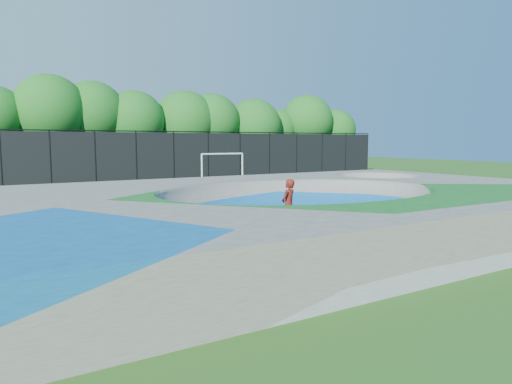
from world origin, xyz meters
TOP-DOWN VIEW (x-y plane):
  - ground at (0.00, 0.00)m, footprint 120.00×120.00m
  - skate_deck at (0.00, 0.00)m, footprint 22.00×14.00m
  - skater at (-0.63, -0.02)m, footprint 0.81×0.69m
  - skateboard at (-0.63, -0.02)m, footprint 0.79×0.57m
  - soccer_goal at (5.57, 17.52)m, footprint 3.56×0.12m
  - fence at (0.00, 21.00)m, footprint 48.09×0.09m
  - treeline at (1.91, 26.46)m, footprint 51.61×6.34m

SIDE VIEW (x-z plane):
  - ground at x=0.00m, z-range 0.00..0.00m
  - skateboard at x=-0.63m, z-range 0.00..0.05m
  - skate_deck at x=0.00m, z-range 0.00..1.50m
  - skater at x=-0.63m, z-range 0.00..1.88m
  - soccer_goal at x=5.57m, z-range 0.46..2.81m
  - fence at x=0.00m, z-range 0.08..4.12m
  - treeline at x=1.91m, z-range 0.75..9.26m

